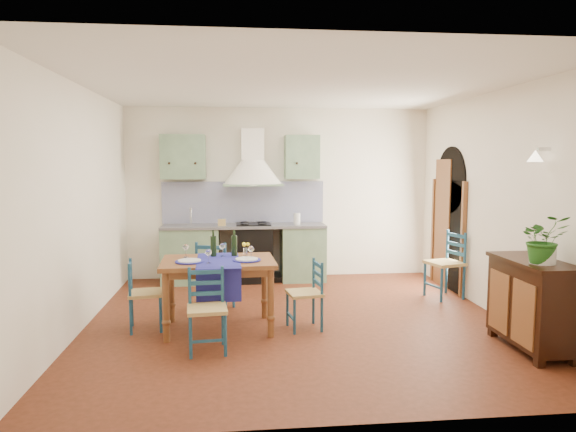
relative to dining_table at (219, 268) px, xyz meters
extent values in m
plane|color=#411D0E|center=(0.93, 0.21, -0.72)|extent=(5.00, 5.00, 0.00)
cube|color=white|center=(0.93, 2.71, 0.68)|extent=(5.00, 0.04, 2.80)
cube|color=gray|center=(-0.52, 2.40, -0.28)|extent=(0.90, 0.60, 0.88)
cube|color=gray|center=(1.28, 2.40, -0.28)|extent=(0.70, 0.60, 0.88)
cube|color=black|center=(0.48, 2.40, -0.28)|extent=(0.60, 0.58, 0.88)
cube|color=slate|center=(0.33, 2.40, 0.18)|extent=(2.60, 0.64, 0.04)
cube|color=silver|center=(-0.52, 2.40, 0.18)|extent=(0.45, 0.40, 0.03)
cylinder|color=silver|center=(-0.52, 2.58, 0.33)|extent=(0.02, 0.02, 0.26)
cube|color=black|center=(0.48, 2.40, 0.21)|extent=(0.55, 0.48, 0.02)
cube|color=black|center=(0.33, 2.45, -0.68)|extent=(2.60, 0.50, 0.08)
cube|color=#0A1158|center=(0.33, 2.67, 0.54)|extent=(2.65, 0.05, 0.68)
cube|color=gray|center=(-0.62, 2.53, 1.28)|extent=(0.70, 0.34, 0.70)
cube|color=gray|center=(1.28, 2.53, 1.28)|extent=(0.55, 0.34, 0.70)
cone|color=white|center=(0.48, 2.46, 1.03)|extent=(0.96, 0.96, 0.40)
cube|color=white|center=(0.48, 2.55, 1.48)|extent=(0.36, 0.30, 0.50)
cube|color=white|center=(3.43, 0.21, 0.68)|extent=(0.04, 5.00, 2.80)
cube|color=black|center=(3.42, 1.61, 0.11)|extent=(0.03, 1.00, 1.65)
cylinder|color=black|center=(3.42, 1.61, 0.93)|extent=(0.03, 1.00, 1.00)
cube|color=brown|center=(3.39, 1.07, 0.11)|extent=(0.06, 0.06, 1.65)
cube|color=brown|center=(3.39, 2.15, 0.11)|extent=(0.06, 0.06, 1.65)
cube|color=brown|center=(3.40, 1.83, 0.26)|extent=(0.04, 0.55, 1.96)
cylinder|color=silver|center=(3.37, -0.78, 1.33)|extent=(0.15, 0.04, 0.04)
cone|color=#FFEDC6|center=(3.27, -0.78, 1.26)|extent=(0.16, 0.16, 0.12)
cube|color=white|center=(-1.57, 0.21, 0.68)|extent=(0.04, 5.00, 2.80)
cube|color=silver|center=(0.93, 0.21, 2.09)|extent=(5.00, 5.00, 0.01)
cube|color=brown|center=(0.00, 0.01, 0.06)|extent=(1.30, 0.90, 0.05)
cube|color=brown|center=(0.00, 0.01, 0.00)|extent=(1.17, 0.76, 0.08)
cylinder|color=brown|center=(-0.55, -0.37, -0.34)|extent=(0.07, 0.07, 0.75)
cylinder|color=brown|center=(-0.58, 0.33, -0.34)|extent=(0.07, 0.07, 0.75)
cylinder|color=brown|center=(0.57, -0.32, -0.34)|extent=(0.07, 0.07, 0.75)
cylinder|color=brown|center=(0.54, 0.38, -0.34)|extent=(0.07, 0.07, 0.75)
cube|color=navy|center=(0.00, -0.05, 0.09)|extent=(0.51, 0.97, 0.01)
cube|color=navy|center=(0.01, -0.43, -0.09)|extent=(0.48, 0.03, 0.38)
cylinder|color=navy|center=(-0.32, -0.11, 0.10)|extent=(0.32, 0.32, 0.01)
cylinder|color=silver|center=(-0.32, -0.11, 0.11)|extent=(0.25, 0.25, 0.01)
cylinder|color=navy|center=(0.32, -0.09, 0.10)|extent=(0.32, 0.32, 0.01)
cylinder|color=silver|center=(0.32, -0.09, 0.11)|extent=(0.25, 0.25, 0.01)
cylinder|color=black|center=(-0.07, 0.22, 0.25)|extent=(0.07, 0.07, 0.32)
cylinder|color=black|center=(0.18, 0.22, 0.25)|extent=(0.07, 0.07, 0.32)
cylinder|color=white|center=(0.31, 0.18, 0.15)|extent=(0.05, 0.05, 0.10)
sphere|color=yellow|center=(0.31, 0.18, 0.24)|extent=(0.10, 0.10, 0.10)
cylinder|color=navy|center=(-0.25, -0.88, -0.50)|extent=(0.03, 0.03, 0.43)
cylinder|color=navy|center=(-0.28, -0.55, -0.29)|extent=(0.03, 0.03, 0.84)
cylinder|color=navy|center=(0.08, -0.85, -0.50)|extent=(0.03, 0.03, 0.43)
cylinder|color=navy|center=(0.05, -0.52, -0.29)|extent=(0.03, 0.03, 0.84)
cube|color=tan|center=(-0.10, -0.70, -0.27)|extent=(0.43, 0.43, 0.04)
cube|color=navy|center=(-0.11, -0.53, -0.15)|extent=(0.36, 0.05, 0.04)
cube|color=navy|center=(-0.11, -0.53, -0.04)|extent=(0.36, 0.05, 0.04)
cube|color=navy|center=(-0.11, -0.53, 0.07)|extent=(0.36, 0.05, 0.04)
cube|color=navy|center=(-0.08, -0.87, -0.55)|extent=(0.34, 0.06, 0.02)
cylinder|color=navy|center=(0.16, 0.87, -0.48)|extent=(0.04, 0.04, 0.47)
cylinder|color=navy|center=(0.06, 0.52, -0.25)|extent=(0.04, 0.04, 0.92)
cylinder|color=navy|center=(-0.19, 0.97, -0.48)|extent=(0.04, 0.04, 0.47)
cylinder|color=navy|center=(-0.29, 0.62, -0.25)|extent=(0.04, 0.04, 0.92)
cube|color=tan|center=(-0.07, 0.75, -0.23)|extent=(0.53, 0.53, 0.04)
cube|color=navy|center=(-0.12, 0.57, -0.10)|extent=(0.38, 0.13, 0.05)
cube|color=navy|center=(-0.12, 0.57, 0.02)|extent=(0.38, 0.13, 0.05)
cube|color=navy|center=(-0.12, 0.57, 0.14)|extent=(0.38, 0.13, 0.05)
cube|color=navy|center=(-0.02, 0.92, -0.53)|extent=(0.36, 0.13, 0.03)
cylinder|color=navy|center=(-0.65, -0.06, -0.51)|extent=(0.03, 0.03, 0.41)
cylinder|color=navy|center=(-0.97, -0.11, -0.31)|extent=(0.03, 0.03, 0.81)
cylinder|color=navy|center=(-0.70, 0.26, -0.51)|extent=(0.03, 0.03, 0.41)
cylinder|color=navy|center=(-1.02, 0.21, -0.31)|extent=(0.03, 0.03, 0.81)
cube|color=tan|center=(-0.84, 0.08, -0.29)|extent=(0.43, 0.43, 0.04)
cube|color=navy|center=(-1.00, 0.05, -0.18)|extent=(0.07, 0.34, 0.04)
cube|color=navy|center=(-1.00, 0.05, -0.07)|extent=(0.07, 0.34, 0.04)
cube|color=navy|center=(-1.00, 0.05, 0.04)|extent=(0.07, 0.34, 0.04)
cube|color=navy|center=(-0.68, 0.10, -0.55)|extent=(0.08, 0.32, 0.02)
cylinder|color=navy|center=(0.79, 0.04, -0.51)|extent=(0.03, 0.03, 0.41)
cylinder|color=navy|center=(1.11, 0.09, -0.32)|extent=(0.03, 0.03, 0.80)
cylinder|color=navy|center=(0.84, -0.27, -0.51)|extent=(0.03, 0.03, 0.41)
cylinder|color=navy|center=(1.15, -0.23, -0.32)|extent=(0.03, 0.03, 0.80)
cube|color=tan|center=(0.97, -0.09, -0.29)|extent=(0.42, 0.42, 0.04)
cube|color=navy|center=(1.13, -0.07, -0.18)|extent=(0.07, 0.34, 0.04)
cube|color=navy|center=(1.13, -0.07, -0.08)|extent=(0.07, 0.34, 0.04)
cube|color=navy|center=(1.13, -0.07, 0.03)|extent=(0.07, 0.34, 0.04)
cube|color=navy|center=(0.82, -0.12, -0.56)|extent=(0.07, 0.32, 0.02)
cylinder|color=navy|center=(2.90, 1.20, -0.47)|extent=(0.04, 0.04, 0.48)
cylinder|color=navy|center=(3.26, 1.30, -0.24)|extent=(0.04, 0.04, 0.94)
cylinder|color=navy|center=(3.00, 0.84, -0.47)|extent=(0.04, 0.04, 0.48)
cylinder|color=navy|center=(3.36, 0.94, -0.24)|extent=(0.04, 0.04, 0.94)
cube|color=tan|center=(3.13, 1.07, -0.22)|extent=(0.54, 0.54, 0.04)
cube|color=navy|center=(3.31, 1.12, -0.09)|extent=(0.13, 0.39, 0.05)
cube|color=navy|center=(3.31, 1.12, 0.04)|extent=(0.13, 0.39, 0.05)
cube|color=navy|center=(3.31, 1.12, 0.16)|extent=(0.13, 0.39, 0.05)
cube|color=navy|center=(2.95, 1.02, -0.53)|extent=(0.13, 0.37, 0.03)
cube|color=black|center=(3.20, -0.98, -0.23)|extent=(0.45, 1.00, 0.82)
cube|color=black|center=(3.20, -0.98, 0.20)|extent=(0.50, 1.05, 0.04)
cube|color=brown|center=(2.97, -1.21, -0.27)|extent=(0.02, 0.38, 0.63)
cube|color=brown|center=(2.97, -0.75, -0.27)|extent=(0.02, 0.38, 0.63)
cube|color=black|center=(3.02, -1.42, -0.68)|extent=(0.08, 0.08, 0.08)
cube|color=black|center=(3.02, -0.54, -0.68)|extent=(0.08, 0.08, 0.08)
cube|color=black|center=(3.37, -1.42, -0.68)|extent=(0.08, 0.08, 0.08)
cube|color=black|center=(3.37, -0.54, -0.68)|extent=(0.08, 0.08, 0.08)
imported|color=#205B1A|center=(3.16, -1.17, 0.46)|extent=(0.49, 0.44, 0.48)
camera|label=1|loc=(0.19, -5.80, 1.20)|focal=32.00mm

